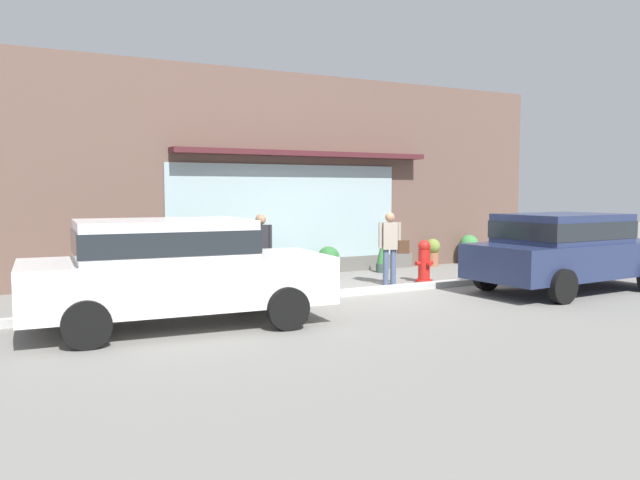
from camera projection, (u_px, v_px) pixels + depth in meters
name	position (u px, v px, depth m)	size (l,w,h in m)	color
ground_plane	(372.00, 291.00, 12.57)	(60.00, 60.00, 0.00)	gray
curb_strip	(378.00, 290.00, 12.39)	(14.00, 0.24, 0.12)	#B2B2AD
storefront	(300.00, 177.00, 15.18)	(14.00, 0.81, 4.74)	brown
fire_hydrant	(424.00, 262.00, 13.81)	(0.44, 0.41, 0.93)	red
pedestrian_with_handbag	(391.00, 243.00, 13.38)	(0.62, 0.37, 1.54)	#475675
pedestrian_passerby	(261.00, 248.00, 12.38)	(0.44, 0.25, 1.54)	#8E333D
parked_car_white	(174.00, 266.00, 9.28)	(4.51, 2.22, 1.58)	white
parked_car_navy	(566.00, 247.00, 12.54)	(4.31, 2.14, 1.55)	navy
potted_plant_window_left	(172.00, 260.00, 13.37)	(0.66, 0.66, 1.00)	#4C4C51
potted_plant_low_front	(469.00, 248.00, 17.18)	(0.51, 0.51, 0.80)	#4C4C51
potted_plant_window_center	(433.00, 251.00, 16.69)	(0.39, 0.39, 0.73)	#9E6042
potted_plant_near_hydrant	(329.00, 261.00, 14.82)	(0.52, 0.52, 0.69)	#4C4C51
potted_plant_doorstep	(228.00, 262.00, 13.98)	(0.49, 0.49, 0.80)	#B7B2A3
potted_plant_by_entrance	(284.00, 263.00, 14.33)	(0.42, 0.42, 0.71)	#4C4C51
potted_plant_corner_tall	(381.00, 258.00, 15.46)	(0.26, 0.26, 0.75)	#33473D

